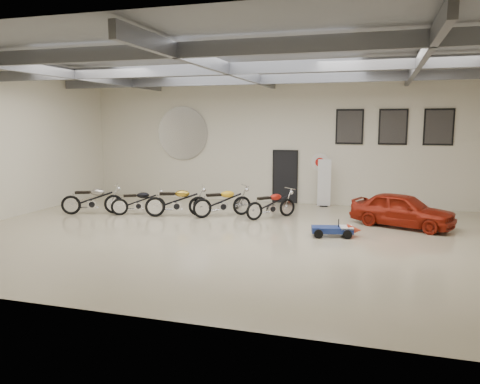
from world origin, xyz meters
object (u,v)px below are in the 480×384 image
(motorcycle_yellow, at_px, (222,201))
(vintage_car, at_px, (402,210))
(motorcycle_gold, at_px, (177,201))
(go_kart, at_px, (337,228))
(motorcycle_black, at_px, (138,201))
(motorcycle_red, at_px, (271,204))
(banner_stand, at_px, (324,183))
(motorcycle_silver, at_px, (92,199))

(motorcycle_yellow, relative_size, vintage_car, 0.66)
(motorcycle_gold, relative_size, go_kart, 1.50)
(motorcycle_black, distance_m, motorcycle_red, 4.74)
(motorcycle_red, height_order, go_kart, motorcycle_red)
(banner_stand, bearing_deg, motorcycle_yellow, -147.10)
(go_kart, bearing_deg, banner_stand, 89.68)
(banner_stand, relative_size, motorcycle_yellow, 0.89)
(motorcycle_red, xyz_separation_m, go_kart, (2.39, -1.98, -0.24))
(banner_stand, xyz_separation_m, motorcycle_silver, (-7.77, -3.93, -0.38))
(banner_stand, relative_size, motorcycle_silver, 0.87)
(motorcycle_silver, distance_m, motorcycle_black, 1.67)
(motorcycle_silver, relative_size, go_kart, 1.48)
(motorcycle_silver, bearing_deg, banner_stand, 3.37)
(vintage_car, bearing_deg, banner_stand, 65.42)
(banner_stand, height_order, motorcycle_yellow, banner_stand)
(banner_stand, height_order, motorcycle_black, banner_stand)
(go_kart, bearing_deg, motorcycle_red, 129.11)
(banner_stand, height_order, motorcycle_red, banner_stand)
(motorcycle_silver, bearing_deg, motorcycle_yellow, -12.07)
(motorcycle_silver, height_order, vintage_car, motorcycle_silver)
(motorcycle_yellow, bearing_deg, motorcycle_gold, 158.11)
(motorcycle_silver, distance_m, vintage_car, 10.61)
(motorcycle_black, relative_size, motorcycle_red, 0.96)
(banner_stand, xyz_separation_m, motorcycle_gold, (-4.70, -3.45, -0.37))
(motorcycle_silver, xyz_separation_m, vintage_car, (10.56, 1.04, -0.01))
(motorcycle_gold, bearing_deg, vintage_car, -16.96)
(motorcycle_silver, height_order, go_kart, motorcycle_silver)
(motorcycle_gold, distance_m, motorcycle_yellow, 1.59)
(banner_stand, xyz_separation_m, motorcycle_black, (-6.15, -3.54, -0.45))
(motorcycle_black, xyz_separation_m, motorcycle_gold, (1.45, 0.09, 0.08))
(banner_stand, relative_size, vintage_car, 0.59)
(motorcycle_black, xyz_separation_m, motorcycle_yellow, (2.98, 0.53, 0.06))
(motorcycle_gold, bearing_deg, go_kart, -34.58)
(motorcycle_silver, bearing_deg, motorcycle_gold, -14.51)
(banner_stand, xyz_separation_m, motorcycle_yellow, (-3.17, -3.01, -0.39))
(motorcycle_black, distance_m, motorcycle_gold, 1.46)
(motorcycle_red, bearing_deg, motorcycle_silver, 142.94)
(motorcycle_gold, xyz_separation_m, motorcycle_yellow, (1.53, 0.44, -0.02))
(banner_stand, bearing_deg, go_kart, -89.65)
(banner_stand, bearing_deg, motorcycle_gold, -154.30)
(banner_stand, relative_size, motorcycle_red, 0.96)
(motorcycle_gold, relative_size, motorcycle_yellow, 1.03)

